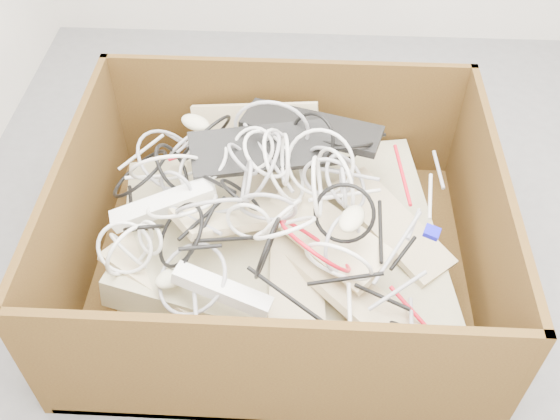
{
  "coord_description": "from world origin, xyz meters",
  "views": [
    {
      "loc": [
        -0.2,
        -1.44,
        1.77
      ],
      "look_at": [
        -0.27,
        -0.05,
        0.3
      ],
      "focal_mm": 40.85,
      "sensor_mm": 36.0,
      "label": 1
    }
  ],
  "objects_px": {
    "power_strip_right": "(222,290)",
    "vga_plug": "(432,232)",
    "cardboard_box": "(274,249)",
    "power_strip_left": "(163,204)"
  },
  "relations": [
    {
      "from": "cardboard_box",
      "to": "power_strip_left",
      "type": "distance_m",
      "value": 0.41
    },
    {
      "from": "vga_plug",
      "to": "power_strip_left",
      "type": "bearing_deg",
      "value": -166.57
    },
    {
      "from": "power_strip_left",
      "to": "power_strip_right",
      "type": "height_order",
      "value": "power_strip_left"
    },
    {
      "from": "power_strip_left",
      "to": "power_strip_right",
      "type": "xyz_separation_m",
      "value": [
        0.22,
        -0.3,
        -0.02
      ]
    },
    {
      "from": "power_strip_left",
      "to": "cardboard_box",
      "type": "bearing_deg",
      "value": -12.16
    },
    {
      "from": "power_strip_left",
      "to": "vga_plug",
      "type": "relative_size",
      "value": 7.46
    },
    {
      "from": "power_strip_right",
      "to": "vga_plug",
      "type": "xyz_separation_m",
      "value": [
        0.6,
        0.21,
        0.04
      ]
    },
    {
      "from": "cardboard_box",
      "to": "power_strip_left",
      "type": "relative_size",
      "value": 3.96
    },
    {
      "from": "cardboard_box",
      "to": "power_strip_right",
      "type": "xyz_separation_m",
      "value": [
        -0.12,
        -0.32,
        0.2
      ]
    },
    {
      "from": "cardboard_box",
      "to": "power_strip_right",
      "type": "distance_m",
      "value": 0.4
    }
  ]
}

